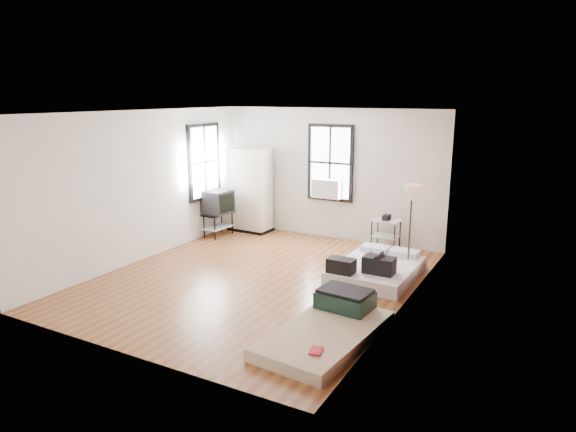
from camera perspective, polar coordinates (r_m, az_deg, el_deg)
The scene contains 8 objects.
ground at distance 8.86m, azimuth -3.32°, elevation -6.94°, with size 6.00×6.00×0.00m, color brown.
room_shell at distance 8.61m, azimuth -0.89°, elevation 4.44°, with size 5.02×6.02×2.80m.
mattress_main at distance 8.99m, azimuth 9.74°, elevation -5.79°, with size 1.31×1.76×0.56m.
mattress_bare at distance 6.87m, azimuth 4.71°, elevation -12.04°, with size 1.24×2.09×0.43m.
wardrobe at distance 11.74m, azimuth -4.25°, elevation 2.89°, with size 0.98×0.59×1.90m.
side_table at distance 10.55m, azimuth 10.85°, elevation -1.07°, with size 0.55×0.44×0.71m.
floor_lamp at distance 9.08m, azimuth 13.58°, elevation 1.98°, with size 0.34×0.34×1.57m.
tv_stand at distance 11.38m, azimuth -7.80°, elevation 1.39°, with size 0.55×0.75×1.03m.
Camera 1 is at (4.41, -7.05, 3.07)m, focal length 32.00 mm.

